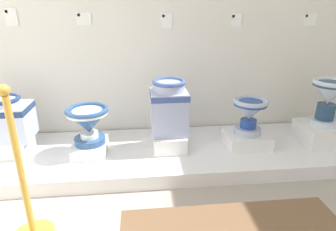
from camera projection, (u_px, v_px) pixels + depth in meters
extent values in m
cube|color=silver|center=(166.00, 2.00, 2.76)|extent=(4.39, 0.06, 2.82)
cube|color=white|center=(171.00, 154.00, 2.75)|extent=(3.65, 0.95, 0.13)
cube|color=white|center=(12.00, 146.00, 2.60)|extent=(0.31, 0.28, 0.16)
cube|color=silver|center=(7.00, 122.00, 2.52)|extent=(0.40, 0.32, 0.30)
cube|color=navy|center=(4.00, 109.00, 2.48)|extent=(0.41, 0.33, 0.05)
cylinder|color=silver|center=(3.00, 102.00, 2.45)|extent=(0.26, 0.26, 0.05)
torus|color=navy|center=(2.00, 99.00, 2.44)|extent=(0.29, 0.29, 0.04)
cube|color=white|center=(91.00, 147.00, 2.65)|extent=(0.29, 0.39, 0.09)
cylinder|color=#2C4F82|center=(90.00, 140.00, 2.62)|extent=(0.28, 0.28, 0.05)
cylinder|color=white|center=(89.00, 135.00, 2.60)|extent=(0.16, 0.16, 0.05)
cone|color=#2C4F82|center=(88.00, 121.00, 2.56)|extent=(0.36, 0.36, 0.21)
cylinder|color=white|center=(87.00, 112.00, 2.53)|extent=(0.36, 0.36, 0.03)
torus|color=#2C4F82|center=(87.00, 110.00, 2.52)|extent=(0.37, 0.37, 0.04)
cylinder|color=white|center=(87.00, 111.00, 2.52)|extent=(0.25, 0.25, 0.01)
cube|color=white|center=(169.00, 139.00, 2.73)|extent=(0.29, 0.39, 0.15)
cube|color=#A0ACCF|center=(169.00, 112.00, 2.63)|extent=(0.33, 0.30, 0.40)
cube|color=#3D5498|center=(169.00, 95.00, 2.58)|extent=(0.34, 0.31, 0.05)
cylinder|color=#A0ACCF|center=(169.00, 87.00, 2.55)|extent=(0.27, 0.27, 0.08)
torus|color=#3D5498|center=(169.00, 82.00, 2.53)|extent=(0.29, 0.29, 0.04)
cube|color=white|center=(247.00, 139.00, 2.76)|extent=(0.40, 0.34, 0.13)
cylinder|color=#ABB6CE|center=(248.00, 130.00, 2.72)|extent=(0.24, 0.24, 0.06)
cylinder|color=navy|center=(248.00, 123.00, 2.70)|extent=(0.15, 0.15, 0.08)
cone|color=#ABB6CE|center=(250.00, 110.00, 2.65)|extent=(0.31, 0.31, 0.18)
cylinder|color=navy|center=(250.00, 103.00, 2.63)|extent=(0.30, 0.30, 0.03)
torus|color=#ABB6CE|center=(251.00, 101.00, 2.62)|extent=(0.32, 0.32, 0.04)
cylinder|color=navy|center=(251.00, 102.00, 2.62)|extent=(0.21, 0.21, 0.01)
cube|color=white|center=(321.00, 133.00, 2.83)|extent=(0.40, 0.40, 0.18)
cylinder|color=silver|center=(323.00, 122.00, 2.78)|extent=(0.26, 0.26, 0.06)
cylinder|color=navy|center=(325.00, 111.00, 2.75)|extent=(0.16, 0.16, 0.15)
cone|color=silver|center=(329.00, 93.00, 2.68)|extent=(0.31, 0.31, 0.21)
cylinder|color=navy|center=(331.00, 84.00, 2.65)|extent=(0.31, 0.31, 0.03)
torus|color=silver|center=(331.00, 82.00, 2.65)|extent=(0.33, 0.33, 0.04)
cylinder|color=navy|center=(331.00, 83.00, 2.65)|extent=(0.22, 0.22, 0.01)
cube|color=white|center=(11.00, 17.00, 2.63)|extent=(0.11, 0.01, 0.16)
cube|color=#386BAD|center=(6.00, 11.00, 2.61)|extent=(0.02, 0.01, 0.02)
cube|color=white|center=(84.00, 19.00, 2.70)|extent=(0.13, 0.01, 0.12)
cube|color=#5B9E4C|center=(79.00, 15.00, 2.69)|extent=(0.02, 0.01, 0.02)
cube|color=white|center=(167.00, 21.00, 2.79)|extent=(0.10, 0.01, 0.15)
cube|color=#5B9E4C|center=(163.00, 16.00, 2.77)|extent=(0.02, 0.01, 0.02)
cube|color=white|center=(236.00, 20.00, 2.86)|extent=(0.11, 0.01, 0.13)
cube|color=#5B9E4C|center=(233.00, 16.00, 2.84)|extent=(0.02, 0.01, 0.02)
cube|color=white|center=(310.00, 20.00, 2.93)|extent=(0.14, 0.01, 0.12)
cube|color=#5B9E4C|center=(307.00, 16.00, 2.91)|extent=(0.02, 0.01, 0.02)
cylinder|color=gold|center=(21.00, 171.00, 1.69)|extent=(0.04, 0.04, 0.91)
sphere|color=gold|center=(4.00, 90.00, 1.52)|extent=(0.06, 0.06, 0.06)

